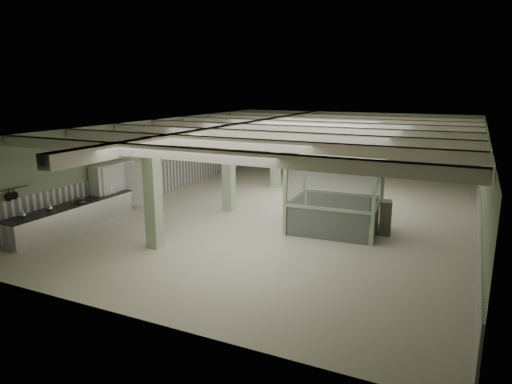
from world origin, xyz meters
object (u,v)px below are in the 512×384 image
at_px(prep_counter, 73,216).
at_px(guard_booth, 336,183).
at_px(filing_cabinet, 385,218).
at_px(walkin_cooler, 114,189).

xyz_separation_m(prep_counter, guard_booth, (8.80, 3.92, 1.31)).
bearing_deg(filing_cabinet, walkin_cooler, -179.97).
height_order(guard_booth, filing_cabinet, guard_booth).
relative_size(walkin_cooler, filing_cabinet, 1.75).
distance_m(prep_counter, walkin_cooler, 2.39).
xyz_separation_m(prep_counter, filing_cabinet, (10.56, 4.20, 0.15)).
height_order(walkin_cooler, guard_booth, guard_booth).
relative_size(guard_booth, filing_cabinet, 2.82).
bearing_deg(filing_cabinet, guard_booth, 178.96).
relative_size(prep_counter, filing_cabinet, 4.51).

